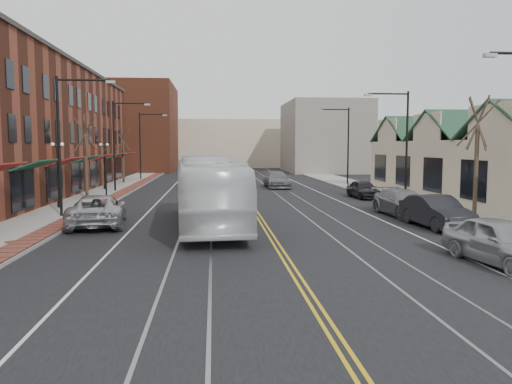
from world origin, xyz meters
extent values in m
plane|color=black|center=(0.00, 0.00, 0.00)|extent=(160.00, 160.00, 0.00)
cube|color=gray|center=(-12.00, 20.00, 0.07)|extent=(4.00, 120.00, 0.15)
cube|color=gray|center=(12.00, 20.00, 0.07)|extent=(4.00, 120.00, 0.15)
cube|color=brown|center=(-19.00, 27.00, 5.50)|extent=(10.00, 50.00, 11.00)
cube|color=beige|center=(18.00, 20.00, 2.30)|extent=(8.00, 36.00, 4.60)
cube|color=brown|center=(-16.00, 70.00, 7.00)|extent=(14.00, 18.00, 14.00)
cube|color=beige|center=(0.00, 85.00, 4.50)|extent=(22.00, 14.00, 9.00)
cube|color=slate|center=(15.00, 65.00, 5.50)|extent=(12.00, 16.00, 11.00)
cylinder|color=black|center=(-11.50, 16.00, 4.15)|extent=(0.16, 0.16, 8.00)
cylinder|color=black|center=(-10.00, 16.00, 7.95)|extent=(3.00, 0.12, 0.12)
cube|color=#999999|center=(-8.50, 16.00, 7.85)|extent=(0.50, 0.25, 0.15)
cylinder|color=black|center=(-11.50, 32.00, 4.15)|extent=(0.16, 0.16, 8.00)
cylinder|color=black|center=(-10.00, 32.00, 7.95)|extent=(3.00, 0.12, 0.12)
cube|color=#999999|center=(-8.50, 32.00, 7.85)|extent=(0.50, 0.25, 0.15)
cylinder|color=black|center=(-11.50, 48.00, 4.15)|extent=(0.16, 0.16, 8.00)
cylinder|color=black|center=(-10.00, 48.00, 7.95)|extent=(3.00, 0.12, 0.12)
cube|color=#999999|center=(-8.50, 48.00, 7.85)|extent=(0.50, 0.25, 0.15)
cube|color=#999999|center=(8.50, 6.00, 7.85)|extent=(0.50, 0.25, 0.15)
cylinder|color=black|center=(11.50, 22.00, 4.15)|extent=(0.16, 0.16, 8.00)
cylinder|color=black|center=(10.00, 22.00, 7.95)|extent=(3.00, 0.12, 0.12)
cube|color=#999999|center=(8.50, 22.00, 7.85)|extent=(0.50, 0.25, 0.15)
cylinder|color=black|center=(11.50, 38.00, 4.15)|extent=(0.16, 0.16, 8.00)
cylinder|color=black|center=(10.00, 38.00, 7.95)|extent=(3.00, 0.12, 0.12)
cube|color=#999999|center=(8.50, 38.00, 7.85)|extent=(0.50, 0.25, 0.15)
cylinder|color=black|center=(-12.80, 20.00, 0.35)|extent=(0.28, 0.28, 0.40)
cylinder|color=black|center=(-12.80, 20.00, 2.15)|extent=(0.14, 0.14, 4.00)
cube|color=black|center=(-12.80, 20.00, 4.15)|extent=(0.60, 0.06, 0.06)
sphere|color=white|center=(-13.10, 20.00, 4.30)|extent=(0.24, 0.24, 0.24)
sphere|color=white|center=(-12.50, 20.00, 4.30)|extent=(0.24, 0.24, 0.24)
cylinder|color=black|center=(-12.80, 34.00, 0.35)|extent=(0.28, 0.28, 0.40)
cylinder|color=black|center=(-12.80, 34.00, 2.15)|extent=(0.14, 0.14, 4.00)
cube|color=black|center=(-12.80, 34.00, 4.15)|extent=(0.60, 0.06, 0.06)
sphere|color=white|center=(-13.10, 34.00, 4.30)|extent=(0.24, 0.24, 0.24)
sphere|color=white|center=(-12.50, 34.00, 4.30)|extent=(0.24, 0.24, 0.24)
cylinder|color=#382B21|center=(-12.50, 26.00, 2.60)|extent=(0.24, 0.24, 4.90)
cylinder|color=#382B21|center=(-12.50, 26.00, 5.15)|extent=(0.58, 1.37, 2.90)
cylinder|color=#382B21|center=(-12.50, 26.00, 5.15)|extent=(1.60, 0.66, 2.78)
cylinder|color=#382B21|center=(-12.50, 26.00, 5.15)|extent=(0.53, 1.23, 2.96)
cylinder|color=#382B21|center=(-12.50, 26.00, 5.15)|extent=(1.69, 1.03, 2.64)
cylinder|color=#382B21|center=(-12.50, 26.00, 5.15)|extent=(1.78, 1.29, 2.48)
cylinder|color=#382B21|center=(-12.50, 42.00, 2.42)|extent=(0.24, 0.24, 4.55)
cylinder|color=#382B21|center=(-12.50, 42.00, 4.80)|extent=(0.55, 1.28, 2.69)
cylinder|color=#382B21|center=(-12.50, 42.00, 4.80)|extent=(1.49, 0.62, 2.58)
cylinder|color=#382B21|center=(-12.50, 42.00, 4.80)|extent=(0.50, 1.15, 2.75)
cylinder|color=#382B21|center=(-12.50, 42.00, 4.80)|extent=(1.57, 0.97, 2.45)
cylinder|color=#382B21|center=(-12.50, 42.00, 4.80)|extent=(1.66, 1.20, 2.30)
cylinder|color=#382B21|center=(12.50, 14.00, 2.78)|extent=(0.24, 0.24, 5.25)
cylinder|color=#382B21|center=(12.50, 14.00, 5.50)|extent=(0.61, 1.46, 3.10)
cylinder|color=#382B21|center=(12.50, 14.00, 5.50)|extent=(1.70, 0.70, 2.97)
cylinder|color=#382B21|center=(12.50, 14.00, 5.50)|extent=(0.56, 1.31, 3.17)
cylinder|color=#382B21|center=(12.50, 14.00, 5.50)|extent=(1.80, 1.10, 2.82)
cylinder|color=#382B21|center=(12.50, 14.00, 5.50)|extent=(1.90, 1.37, 2.65)
cylinder|color=#592D19|center=(-11.20, 8.00, 0.16)|extent=(0.60, 0.60, 0.02)
cylinder|color=black|center=(-10.60, 24.00, 1.75)|extent=(0.12, 0.12, 3.20)
imported|color=black|center=(-10.60, 24.00, 3.50)|extent=(0.18, 0.15, 0.90)
imported|color=silver|center=(-2.94, 12.19, 1.82)|extent=(4.00, 13.27, 3.64)
imported|color=#A9AAB0|center=(-8.75, 12.99, 0.83)|extent=(3.54, 6.29, 1.66)
imported|color=#9C9DA2|center=(7.50, 2.93, 0.85)|extent=(2.67, 5.20, 1.69)
imported|color=black|center=(8.71, 10.83, 0.84)|extent=(2.17, 5.20, 1.67)
imported|color=slate|center=(8.66, 15.19, 0.79)|extent=(2.57, 5.61, 1.59)
imported|color=black|center=(9.30, 25.18, 0.73)|extent=(2.01, 4.38, 1.46)
imported|color=black|center=(-4.22, 37.12, 0.74)|extent=(1.57, 4.47, 1.47)
imported|color=slate|center=(3.66, 35.61, 0.81)|extent=(2.42, 5.65, 1.62)
imported|color=silver|center=(-6.25, 55.64, 0.75)|extent=(2.21, 4.58, 1.51)
camera|label=1|loc=(-2.65, -13.64, 4.24)|focal=35.00mm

